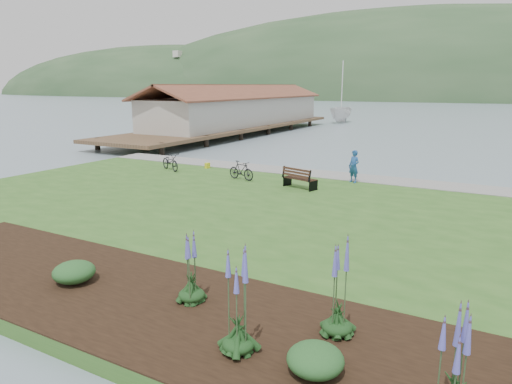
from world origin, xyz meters
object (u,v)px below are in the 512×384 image
Objects in this scene: person at (354,164)px; bicycle_a at (170,162)px; park_bench at (299,178)px; sailboat at (341,123)px.

person is 1.01× the size of bicycle_a.
sailboat is (-12.81, 44.37, -0.93)m from park_bench.
park_bench is 8.69m from bicycle_a.
park_bench is at bearing -101.75° from person.
bicycle_a is (-8.65, 0.83, -0.01)m from park_bench.
person reaches higher than bicycle_a.
sailboat reaches higher than park_bench.
sailboat is at bearing 122.81° from park_bench.
person is 44.26m from sailboat.
sailboat is (-14.74, 41.71, -1.39)m from person.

